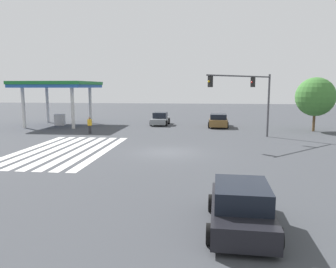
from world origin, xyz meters
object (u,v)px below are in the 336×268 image
(tree_corner_a, at_px, (315,97))
(car_0, at_px, (241,207))
(car_1, at_px, (218,120))
(car_2, at_px, (160,119))
(traffic_signal_mast, at_px, (251,91))
(pedestrian, at_px, (90,124))

(tree_corner_a, bearing_deg, car_0, -22.28)
(car_1, relative_size, car_2, 1.10)
(car_1, bearing_deg, tree_corner_a, -103.20)
(traffic_signal_mast, height_order, tree_corner_a, traffic_signal_mast)
(car_0, relative_size, pedestrian, 2.65)
(car_0, height_order, car_1, car_1)
(traffic_signal_mast, xyz_separation_m, car_1, (-8.82, -2.25, -3.42))
(traffic_signal_mast, relative_size, car_2, 1.37)
(traffic_signal_mast, bearing_deg, car_1, -120.67)
(traffic_signal_mast, distance_m, tree_corner_a, 9.54)
(car_2, xyz_separation_m, pedestrian, (8.14, -5.84, 0.21))
(car_0, distance_m, pedestrian, 23.75)
(car_0, distance_m, tree_corner_a, 26.54)
(traffic_signal_mast, relative_size, pedestrian, 3.59)
(car_1, height_order, tree_corner_a, tree_corner_a)
(car_0, height_order, car_2, car_2)
(car_0, relative_size, car_2, 1.01)
(car_0, bearing_deg, pedestrian, 33.25)
(car_1, relative_size, pedestrian, 2.88)
(traffic_signal_mast, xyz_separation_m, car_2, (-10.22, -9.09, -3.48))
(car_1, bearing_deg, car_0, -178.45)
(car_1, bearing_deg, traffic_signal_mast, -163.11)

